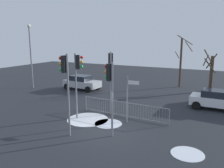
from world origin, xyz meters
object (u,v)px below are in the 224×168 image
Objects in this scene: direction_sign_post at (128,97)px; traffic_light_rear_left at (110,82)px; traffic_light_foreground_right at (78,71)px; traffic_light_mid_left at (65,76)px; car_silver_near at (82,82)px; traffic_light_mid_right at (111,69)px; street_lamp at (30,50)px; car_white_mid at (217,99)px; bare_tree_left at (211,71)px; bare_tree_centre at (181,61)px.

traffic_light_rear_left is at bearing -94.02° from direction_sign_post.
direction_sign_post is at bearing 76.58° from traffic_light_foreground_right.
traffic_light_mid_left reaches higher than car_silver_near.
direction_sign_post is (1.76, -1.01, -1.55)m from traffic_light_mid_right.
street_lamp is (-10.94, 8.20, 0.79)m from traffic_light_mid_left.
traffic_light_foreground_right is at bearing -54.14° from car_silver_near.
traffic_light_foreground_right is 1.11× the size of car_silver_near.
car_white_mid is (4.94, 7.86, -2.22)m from traffic_light_rear_left.
traffic_light_mid_right is 0.66× the size of street_lamp.
bare_tree_left is at bearing -1.14° from traffic_light_rear_left.
traffic_light_rear_left is (2.13, 1.01, -0.31)m from traffic_light_mid_left.
direction_sign_post is at bearing 13.45° from traffic_light_rear_left.
traffic_light_foreground_right reaches higher than bare_tree_left.
bare_tree_centre is (-3.08, 0.70, 0.80)m from bare_tree_left.
traffic_light_foreground_right is 1.47× the size of direction_sign_post.
traffic_light_mid_left is 1.10× the size of traffic_light_rear_left.
traffic_light_rear_left is 14.88m from bare_tree_centre.
traffic_light_mid_left reaches higher than direction_sign_post.
traffic_light_rear_left is at bearing -28.81° from street_lamp.
bare_tree_centre reaches higher than car_white_mid.
traffic_light_mid_right reaches higher than bare_tree_left.
car_silver_near is at bearing -156.20° from bare_tree_left.
street_lamp is at bearing 131.83° from traffic_light_mid_right.
traffic_light_mid_right is at bearing -102.88° from bare_tree_centre.
bare_tree_centre reaches higher than bare_tree_left.
bare_tree_centre is at bearing 83.17° from direction_sign_post.
bare_tree_centre is at bearing 47.43° from traffic_light_mid_right.
traffic_light_mid_left reaches higher than car_white_mid.
traffic_light_foreground_right is at bearing -106.88° from bare_tree_centre.
car_white_mid is 0.92× the size of bare_tree_left.
car_white_mid is at bearing 45.36° from direction_sign_post.
street_lamp reaches higher than car_white_mid.
traffic_light_mid_left is at bearing -111.96° from bare_tree_left.
traffic_light_mid_left is at bearing -100.84° from bare_tree_centre.
car_white_mid is (7.07, 8.87, -2.53)m from traffic_light_mid_left.
bare_tree_centre is at bearing 36.85° from car_silver_near.
bare_tree_left is (5.70, 10.76, -1.20)m from traffic_light_mid_right.
street_lamp reaches higher than traffic_light_mid_right.
street_lamp reaches higher than traffic_light_foreground_right.
car_white_mid is at bearing -60.06° from bare_tree_centre.
bare_tree_centre reaches higher than traffic_light_foreground_right.
traffic_light_rear_left is 3.49m from traffic_light_foreground_right.
bare_tree_centre reaches higher than traffic_light_rear_left.
street_lamp is 15.99m from bare_tree_centre.
traffic_light_mid_right is 8.65m from car_silver_near.
car_white_mid is at bearing -1.79° from car_silver_near.
direction_sign_post is 0.77× the size of car_white_mid.
car_white_mid is (4.89, 5.48, -0.88)m from direction_sign_post.
traffic_light_rear_left is 1.39× the size of direction_sign_post.
bare_tree_left reaches higher than car_white_mid.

